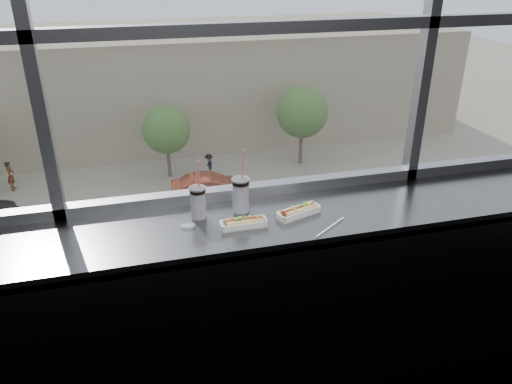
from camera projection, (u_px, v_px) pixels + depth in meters
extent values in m
plane|color=black|center=(250.00, 276.00, 3.04)|extent=(6.00, 0.00, 6.00)
cube|color=slate|center=(262.00, 223.00, 2.57)|extent=(6.00, 0.55, 0.06)
cube|color=slate|center=(275.00, 334.00, 2.58)|extent=(6.00, 0.04, 1.04)
cube|color=white|center=(244.00, 226.00, 2.48)|extent=(0.23, 0.08, 0.01)
cube|color=white|center=(244.00, 223.00, 2.47)|extent=(0.23, 0.08, 0.03)
cylinder|color=tan|center=(244.00, 222.00, 2.47)|extent=(0.18, 0.04, 0.04)
cylinder|color=maroon|center=(244.00, 220.00, 2.46)|extent=(0.19, 0.03, 0.03)
cube|color=white|center=(298.00, 215.00, 2.58)|extent=(0.25, 0.15, 0.01)
cube|color=white|center=(299.00, 212.00, 2.58)|extent=(0.25, 0.15, 0.03)
cylinder|color=tan|center=(299.00, 211.00, 2.57)|extent=(0.19, 0.10, 0.04)
cylinder|color=maroon|center=(299.00, 209.00, 2.57)|extent=(0.19, 0.09, 0.03)
cylinder|color=white|center=(198.00, 203.00, 2.53)|extent=(0.08, 0.08, 0.16)
cylinder|color=black|center=(197.00, 190.00, 2.50)|extent=(0.08, 0.08, 0.02)
cylinder|color=silver|center=(197.00, 188.00, 2.50)|extent=(0.09, 0.09, 0.01)
cylinder|color=#DC5D67|center=(199.00, 175.00, 2.46)|extent=(0.01, 0.04, 0.17)
cylinder|color=white|center=(241.00, 196.00, 2.59)|extent=(0.09, 0.09, 0.18)
cylinder|color=black|center=(241.00, 182.00, 2.56)|extent=(0.09, 0.09, 0.02)
cylinder|color=silver|center=(240.00, 179.00, 2.55)|extent=(0.10, 0.10, 0.01)
cylinder|color=#DC5D67|center=(243.00, 166.00, 2.52)|extent=(0.01, 0.05, 0.18)
cylinder|color=white|center=(330.00, 227.00, 2.47)|extent=(0.21, 0.15, 0.01)
ellipsoid|color=silver|center=(188.00, 225.00, 2.47)|extent=(0.09, 0.06, 0.02)
plane|color=gray|center=(135.00, 113.00, 45.93)|extent=(120.00, 120.00, 0.00)
cube|color=black|center=(155.00, 241.00, 25.46)|extent=(80.00, 10.00, 0.06)
cube|color=gray|center=(145.00, 179.00, 32.43)|extent=(80.00, 6.00, 0.04)
cube|color=gray|center=(132.00, 83.00, 39.41)|extent=(50.00, 14.00, 8.00)
imported|color=#BE4123|center=(211.00, 183.00, 29.33)|extent=(2.82, 6.17, 2.02)
imported|color=maroon|center=(192.00, 263.00, 21.85)|extent=(2.72, 5.99, 1.96)
imported|color=#B1B1B1|center=(296.00, 247.00, 22.96)|extent=(2.79, 6.17, 2.02)
imported|color=#3C569E|center=(457.00, 225.00, 24.92)|extent=(3.22, 6.19, 1.97)
imported|color=#66605B|center=(209.00, 163.00, 32.44)|extent=(0.61, 0.82, 1.84)
imported|color=#66605B|center=(10.00, 173.00, 30.48)|extent=(0.74, 0.99, 2.23)
cylinder|color=#47382B|center=(169.00, 161.00, 32.31)|extent=(0.23, 0.23, 2.29)
sphere|color=#426E29|center=(166.00, 130.00, 31.40)|extent=(3.06, 3.06, 3.06)
cylinder|color=#47382B|center=(301.00, 146.00, 34.33)|extent=(0.26, 0.26, 2.61)
sphere|color=#426E29|center=(302.00, 112.00, 33.30)|extent=(3.48, 3.48, 3.48)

